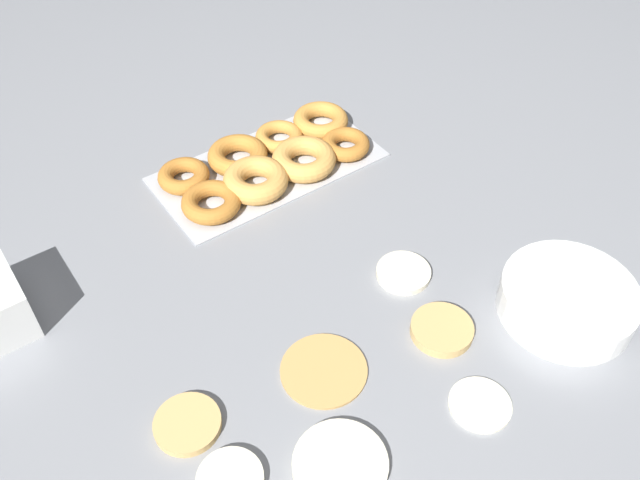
{
  "coord_description": "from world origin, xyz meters",
  "views": [
    {
      "loc": [
        0.37,
        0.48,
        0.79
      ],
      "look_at": [
        -0.05,
        -0.11,
        0.04
      ],
      "focal_mm": 38.0,
      "sensor_mm": 36.0,
      "label": 1
    }
  ],
  "objects": [
    {
      "name": "batter_bowl",
      "position": [
        -0.28,
        0.18,
        0.02
      ],
      "size": [
        0.2,
        0.2,
        0.05
      ],
      "color": "white",
      "rests_on": "ground_plane"
    },
    {
      "name": "pancake_3",
      "position": [
        0.07,
        0.06,
        0.0
      ],
      "size": [
        0.12,
        0.12,
        0.01
      ],
      "primitive_type": "cylinder",
      "color": "tan",
      "rests_on": "ground_plane"
    },
    {
      "name": "pancake_4",
      "position": [
        0.25,
        0.13,
        0.01
      ],
      "size": [
        0.08,
        0.08,
        0.01
      ],
      "primitive_type": "cylinder",
      "color": "beige",
      "rests_on": "ground_plane"
    },
    {
      "name": "pancake_0",
      "position": [
        0.13,
        0.19,
        0.01
      ],
      "size": [
        0.12,
        0.12,
        0.01
      ],
      "primitive_type": "cylinder",
      "color": "beige",
      "rests_on": "ground_plane"
    },
    {
      "name": "pancake_5",
      "position": [
        -0.11,
        0.11,
        0.01
      ],
      "size": [
        0.09,
        0.09,
        0.02
      ],
      "primitive_type": "cylinder",
      "color": "tan",
      "rests_on": "ground_plane"
    },
    {
      "name": "pancake_2",
      "position": [
        -0.14,
        -0.01,
        0.01
      ],
      "size": [
        0.08,
        0.08,
        0.01
      ],
      "primitive_type": "cylinder",
      "color": "beige",
      "rests_on": "ground_plane"
    },
    {
      "name": "ground_plane",
      "position": [
        0.0,
        0.0,
        0.0
      ],
      "size": [
        3.0,
        3.0,
        0.0
      ],
      "primitive_type": "plane",
      "color": "gray"
    },
    {
      "name": "donut_tray",
      "position": [
        -0.11,
        -0.34,
        0.02
      ],
      "size": [
        0.4,
        0.2,
        0.04
      ],
      "color": "#ADAFB5",
      "rests_on": "ground_plane"
    },
    {
      "name": "pancake_6",
      "position": [
        0.25,
        0.03,
        0.01
      ],
      "size": [
        0.09,
        0.09,
        0.01
      ],
      "primitive_type": "cylinder",
      "color": "tan",
      "rests_on": "ground_plane"
    },
    {
      "name": "pancake_1",
      "position": [
        -0.07,
        0.23,
        0.0
      ],
      "size": [
        0.08,
        0.08,
        0.01
      ],
      "primitive_type": "cylinder",
      "color": "silver",
      "rests_on": "ground_plane"
    }
  ]
}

